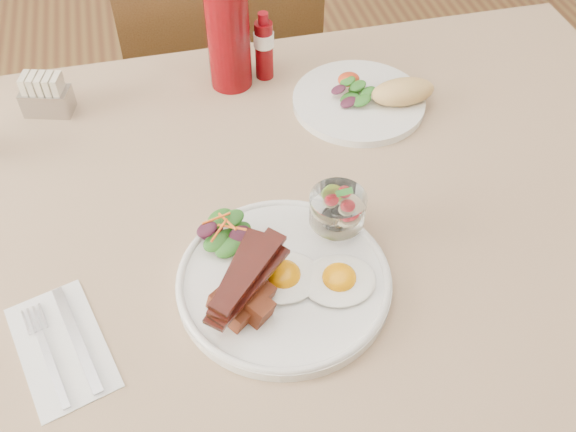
# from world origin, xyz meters

# --- Properties ---
(table) EXTENTS (1.33, 0.88, 0.75)m
(table) POSITION_xyz_m (0.00, 0.00, 0.66)
(table) COLOR brown
(table) RESTS_ON ground
(chair_far) EXTENTS (0.42, 0.42, 0.93)m
(chair_far) POSITION_xyz_m (0.00, 0.66, 0.52)
(chair_far) COLOR brown
(chair_far) RESTS_ON ground
(main_plate) EXTENTS (0.28, 0.28, 0.02)m
(main_plate) POSITION_xyz_m (-0.03, -0.13, 0.76)
(main_plate) COLOR silver
(main_plate) RESTS_ON table
(fried_eggs) EXTENTS (0.19, 0.13, 0.03)m
(fried_eggs) POSITION_xyz_m (0.00, -0.14, 0.78)
(fried_eggs) COLOR white
(fried_eggs) RESTS_ON main_plate
(bacon_potato_pile) EXTENTS (0.12, 0.13, 0.06)m
(bacon_potato_pile) POSITION_xyz_m (-0.09, -0.16, 0.80)
(bacon_potato_pile) COLOR maroon
(bacon_potato_pile) RESTS_ON main_plate
(side_salad) EXTENTS (0.08, 0.08, 0.04)m
(side_salad) POSITION_xyz_m (-0.10, -0.05, 0.78)
(side_salad) COLOR #1A5215
(side_salad) RESTS_ON main_plate
(fruit_cup) EXTENTS (0.08, 0.08, 0.08)m
(fruit_cup) POSITION_xyz_m (0.06, -0.07, 0.81)
(fruit_cup) COLOR white
(fruit_cup) RESTS_ON main_plate
(second_plate) EXTENTS (0.24, 0.23, 0.06)m
(second_plate) POSITION_xyz_m (0.19, 0.20, 0.77)
(second_plate) COLOR silver
(second_plate) RESTS_ON table
(ketchup_bottle) EXTENTS (0.08, 0.08, 0.22)m
(ketchup_bottle) POSITION_xyz_m (-0.02, 0.32, 0.85)
(ketchup_bottle) COLOR #630509
(ketchup_bottle) RESTS_ON table
(hot_sauce_bottle) EXTENTS (0.04, 0.04, 0.12)m
(hot_sauce_bottle) POSITION_xyz_m (0.04, 0.33, 0.81)
(hot_sauce_bottle) COLOR #630509
(hot_sauce_bottle) RESTS_ON table
(sugar_caddy) EXTENTS (0.09, 0.06, 0.07)m
(sugar_caddy) POSITION_xyz_m (-0.33, 0.31, 0.78)
(sugar_caddy) COLOR #AEADB2
(sugar_caddy) RESTS_ON table
(napkin_cutlery) EXTENTS (0.14, 0.20, 0.01)m
(napkin_cutlery) POSITION_xyz_m (-0.32, -0.16, 0.75)
(napkin_cutlery) COLOR white
(napkin_cutlery) RESTS_ON table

